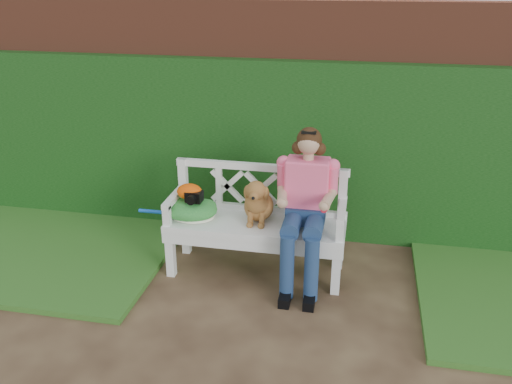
# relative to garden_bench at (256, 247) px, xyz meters

# --- Properties ---
(ground) EXTENTS (60.00, 60.00, 0.00)m
(ground) POSITION_rel_garden_bench_xyz_m (0.26, -0.87, -0.24)
(ground) COLOR #352117
(brick_wall) EXTENTS (10.00, 0.30, 2.20)m
(brick_wall) POSITION_rel_garden_bench_xyz_m (0.26, 1.03, 0.86)
(brick_wall) COLOR brown
(brick_wall) RESTS_ON ground
(ivy_hedge) EXTENTS (10.00, 0.18, 1.70)m
(ivy_hedge) POSITION_rel_garden_bench_xyz_m (0.26, 0.81, 0.61)
(ivy_hedge) COLOR #25561E
(ivy_hedge) RESTS_ON ground
(grass_left) EXTENTS (2.60, 2.00, 0.05)m
(grass_left) POSITION_rel_garden_bench_xyz_m (-2.14, 0.03, -0.21)
(grass_left) COLOR #27571B
(grass_left) RESTS_ON ground
(garden_bench) EXTENTS (1.61, 0.70, 0.48)m
(garden_bench) POSITION_rel_garden_bench_xyz_m (0.00, 0.00, 0.00)
(garden_bench) COLOR white
(garden_bench) RESTS_ON ground
(seated_woman) EXTENTS (0.72, 0.83, 1.24)m
(seated_woman) POSITION_rel_garden_bench_xyz_m (0.42, -0.02, 0.38)
(seated_woman) COLOR red
(seated_woman) RESTS_ON ground
(dog) EXTENTS (0.36, 0.42, 0.40)m
(dog) POSITION_rel_garden_bench_xyz_m (0.02, 0.02, 0.44)
(dog) COLOR #AF8136
(dog) RESTS_ON garden_bench
(tennis_racket) EXTENTS (0.73, 0.34, 0.03)m
(tennis_racket) POSITION_rel_garden_bench_xyz_m (-0.58, -0.02, 0.26)
(tennis_racket) COLOR beige
(tennis_racket) RESTS_ON garden_bench
(green_bag) EXTENTS (0.55, 0.47, 0.16)m
(green_bag) POSITION_rel_garden_bench_xyz_m (-0.57, -0.03, 0.32)
(green_bag) COLOR #3A902C
(green_bag) RESTS_ON garden_bench
(camera_item) EXTENTS (0.14, 0.11, 0.09)m
(camera_item) POSITION_rel_garden_bench_xyz_m (-0.52, -0.05, 0.45)
(camera_item) COLOR black
(camera_item) RESTS_ON green_bag
(baseball_glove) EXTENTS (0.23, 0.18, 0.14)m
(baseball_glove) POSITION_rel_garden_bench_xyz_m (-0.57, -0.01, 0.47)
(baseball_glove) COLOR #EA4D07
(baseball_glove) RESTS_ON green_bag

